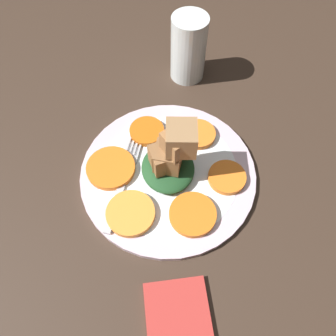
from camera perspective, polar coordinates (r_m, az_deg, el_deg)
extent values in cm
cube|color=#38281E|center=(53.75, 0.00, -1.69)|extent=(120.00, 120.00, 2.00)
cylinder|color=silver|center=(52.45, 0.00, -0.89)|extent=(27.89, 27.89, 1.00)
cylinder|color=white|center=(52.40, 0.00, -0.87)|extent=(22.32, 22.32, 1.00)
cylinder|color=orange|center=(55.62, 5.27, 5.89)|extent=(5.86, 5.86, 0.93)
cylinder|color=#D66014|center=(55.88, -3.71, 6.43)|extent=(5.85, 5.85, 0.93)
cylinder|color=orange|center=(52.49, -9.93, 0.03)|extent=(7.71, 7.71, 0.93)
cylinder|color=orange|center=(48.52, -6.54, -7.83)|extent=(7.22, 7.22, 0.93)
cylinder|color=orange|center=(48.28, 4.32, -8.03)|extent=(6.95, 6.95, 0.93)
cylinder|color=orange|center=(51.67, 10.22, -1.60)|extent=(5.90, 5.90, 0.93)
ellipsoid|color=#1E4723|center=(51.01, 0.00, 0.04)|extent=(9.19, 8.27, 2.13)
cube|color=brown|center=(48.27, -0.74, 1.33)|extent=(4.52, 4.52, 3.73)
cube|color=brown|center=(48.29, 0.60, 1.61)|extent=(5.03, 5.03, 3.94)
cube|color=#9E754C|center=(44.94, 2.33, 5.09)|extent=(4.78, 4.78, 4.24)
cube|color=olive|center=(45.72, 1.58, 4.47)|extent=(4.94, 4.94, 3.61)
cube|color=#B2B2B7|center=(50.21, -8.63, -4.86)|extent=(11.75, 4.95, 0.40)
cube|color=#B2B2B7|center=(53.22, -6.62, 1.54)|extent=(2.13, 2.66, 0.40)
cube|color=#B2B2B7|center=(55.05, -6.79, 4.39)|extent=(4.59, 1.83, 0.40)
cube|color=#B2B2B7|center=(54.90, -6.11, 4.28)|extent=(4.59, 1.83, 0.40)
cube|color=#B2B2B7|center=(54.76, -5.44, 4.17)|extent=(4.59, 1.83, 0.40)
cube|color=#B2B2B7|center=(54.62, -4.76, 4.06)|extent=(4.59, 1.83, 0.40)
cylinder|color=silver|center=(63.21, 3.58, 20.04)|extent=(6.48, 6.48, 12.26)
cube|color=#B2332D|center=(45.69, 2.21, -27.26)|extent=(13.66, 8.20, 0.80)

